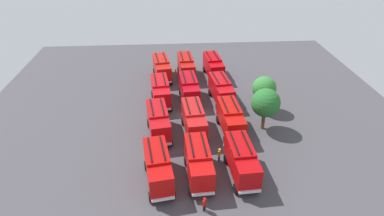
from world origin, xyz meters
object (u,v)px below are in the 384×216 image
(fire_truck_8, at_px, (213,66))
(tree_1, at_px, (266,103))
(firefighter_0, at_px, (219,154))
(firefighter_1, at_px, (204,204))
(fire_truck_3, at_px, (158,166))
(fire_truck_11, at_px, (242,160))
(fire_truck_7, at_px, (199,162))
(fire_truck_5, at_px, (189,88))
(fire_truck_10, at_px, (231,118))
(traffic_cone_1, at_px, (176,73))
(fire_truck_9, at_px, (221,89))
(traffic_cone_0, at_px, (175,70))
(fire_truck_1, at_px, (161,91))
(fire_truck_2, at_px, (158,121))
(tree_0, at_px, (264,88))
(fire_truck_0, at_px, (162,68))
(fire_truck_6, at_px, (194,119))
(fire_truck_4, at_px, (186,66))

(fire_truck_8, distance_m, tree_1, 17.93)
(firefighter_0, height_order, firefighter_1, firefighter_0)
(fire_truck_3, xyz_separation_m, fire_truck_11, (-0.44, 9.24, 0.00))
(fire_truck_3, height_order, fire_truck_7, same)
(fire_truck_3, distance_m, fire_truck_5, 18.59)
(fire_truck_10, relative_size, traffic_cone_1, 11.08)
(fire_truck_3, height_order, fire_truck_9, same)
(fire_truck_9, relative_size, traffic_cone_0, 10.67)
(traffic_cone_0, xyz_separation_m, traffic_cone_1, (1.23, 0.15, -0.02))
(fire_truck_5, xyz_separation_m, firefighter_0, (15.04, 2.69, -1.17))
(fire_truck_3, xyz_separation_m, fire_truck_10, (-9.03, 9.49, 0.00))
(fire_truck_10, bearing_deg, traffic_cone_0, -164.45)
(fire_truck_7, distance_m, tree_1, 13.39)
(fire_truck_11, xyz_separation_m, firefighter_1, (4.91, -4.63, -1.21))
(fire_truck_3, relative_size, traffic_cone_1, 11.30)
(fire_truck_10, relative_size, traffic_cone_0, 10.52)
(fire_truck_1, height_order, fire_truck_2, same)
(tree_1, xyz_separation_m, traffic_cone_0, (-19.65, -11.66, -3.71))
(tree_0, bearing_deg, fire_truck_2, -70.91)
(traffic_cone_1, bearing_deg, fire_truck_8, 79.53)
(fire_truck_5, xyz_separation_m, fire_truck_10, (9.01, 5.03, 0.00))
(fire_truck_1, distance_m, fire_truck_5, 4.50)
(fire_truck_10, bearing_deg, fire_truck_0, -155.16)
(traffic_cone_0, height_order, traffic_cone_1, traffic_cone_0)
(fire_truck_11, bearing_deg, fire_truck_0, -163.83)
(fire_truck_6, relative_size, traffic_cone_0, 10.58)
(fire_truck_7, height_order, tree_0, tree_0)
(fire_truck_8, bearing_deg, fire_truck_5, -35.84)
(fire_truck_7, bearing_deg, firefighter_1, -1.03)
(fire_truck_8, bearing_deg, fire_truck_7, -16.66)
(fire_truck_2, xyz_separation_m, fire_truck_5, (-9.10, 4.62, 0.00))
(fire_truck_2, relative_size, tree_1, 1.24)
(fire_truck_3, distance_m, firefighter_0, 7.85)
(tree_0, bearing_deg, fire_truck_10, -47.89)
(fire_truck_9, relative_size, tree_1, 1.23)
(fire_truck_0, height_order, fire_truck_1, same)
(tree_1, bearing_deg, fire_truck_10, -84.93)
(fire_truck_1, bearing_deg, tree_1, 54.55)
(fire_truck_3, relative_size, fire_truck_6, 1.01)
(fire_truck_5, height_order, fire_truck_8, same)
(fire_truck_3, xyz_separation_m, traffic_cone_0, (-29.10, 2.51, -1.80))
(fire_truck_5, distance_m, traffic_cone_1, 10.15)
(fire_truck_5, distance_m, firefighter_0, 15.32)
(fire_truck_1, relative_size, fire_truck_4, 1.01)
(fire_truck_1, xyz_separation_m, fire_truck_6, (8.41, 4.55, 0.00))
(fire_truck_5, relative_size, fire_truck_11, 1.01)
(tree_0, distance_m, traffic_cone_0, 19.86)
(fire_truck_4, bearing_deg, tree_1, 25.33)
(fire_truck_7, distance_m, traffic_cone_1, 27.54)
(fire_truck_3, xyz_separation_m, tree_0, (-14.29, 15.31, 1.54))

